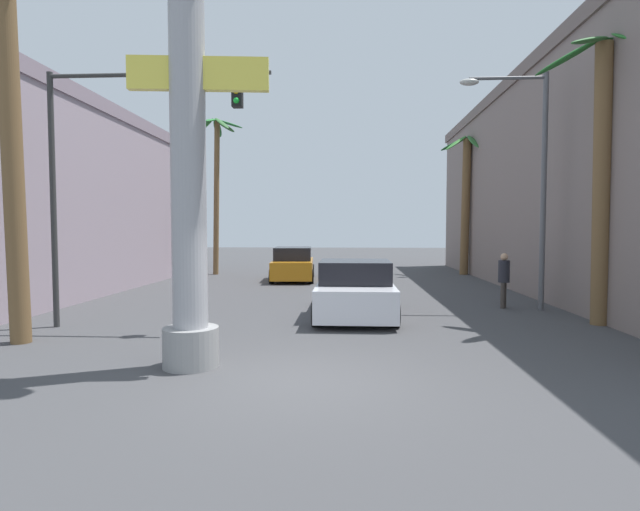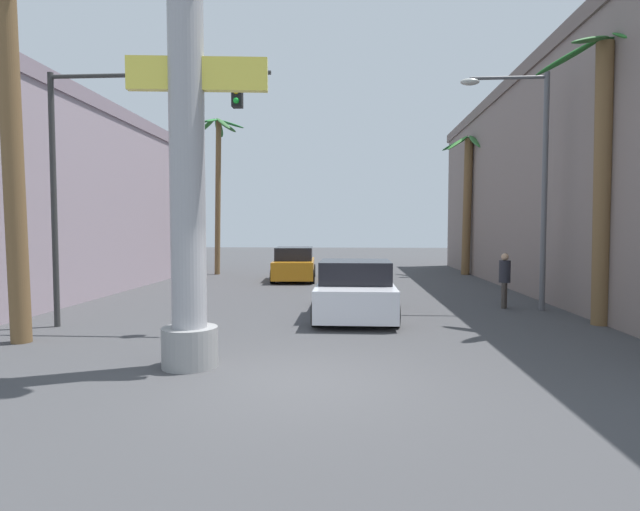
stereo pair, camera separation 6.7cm
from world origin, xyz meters
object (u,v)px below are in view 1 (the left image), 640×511
Objects in this scene: traffic_light_mast at (117,148)px; palm_tree_far_right at (466,194)px; palm_tree_near_left at (11,111)px; neon_sign_pole at (188,95)px; palm_tree_far_left at (216,168)px; palm_tree_near_right at (603,155)px; pedestrian_mid_right at (504,276)px; street_lamp at (530,167)px; car_far at (293,265)px; car_lead at (355,291)px.

traffic_light_mast is 0.84× the size of palm_tree_far_right.
neon_sign_pole is at bearing -20.07° from palm_tree_near_left.
palm_tree_far_left reaches higher than palm_tree_near_right.
neon_sign_pole is 20.38m from palm_tree_far_right.
palm_tree_far_right reaches higher than pedestrian_mid_right.
neon_sign_pole reaches higher than palm_tree_far_left.
palm_tree_far_left is at bearing 134.96° from palm_tree_near_right.
palm_tree_near_left reaches higher than traffic_light_mast.
palm_tree_near_left reaches higher than street_lamp.
palm_tree_far_right reaches higher than street_lamp.
palm_tree_far_right is at bearing 82.78° from pedestrian_mid_right.
pedestrian_mid_right is at bearing 19.45° from traffic_light_mast.
neon_sign_pole is 5.80× the size of pedestrian_mid_right.
palm_tree_far_right is (11.76, 14.99, -0.10)m from traffic_light_mast.
palm_tree_far_right is (8.80, 3.36, 3.53)m from car_far.
pedestrian_mid_right reaches higher than car_lead.
street_lamp is at bearing 22.44° from palm_tree_near_left.
pedestrian_mid_right is (7.51, 6.96, -3.74)m from neon_sign_pole.
palm_tree_near_right reaches higher than pedestrian_mid_right.
street_lamp is 1.54× the size of car_far.
pedestrian_mid_right is at bearing -42.45° from palm_tree_far_left.
car_far is (2.96, 11.63, -3.64)m from traffic_light_mast.
car_lead is 2.85× the size of pedestrian_mid_right.
neon_sign_pole is 10.08m from palm_tree_near_right.
car_lead is at bearing 19.45° from traffic_light_mast.
palm_tree_near_left is (-13.17, -16.76, 0.59)m from palm_tree_far_right.
car_lead is 14.73m from palm_tree_far_right.
palm_tree_near_left reaches higher than pedestrian_mid_right.
car_lead is at bearing 27.97° from palm_tree_near_left.
palm_tree_far_right is 0.87× the size of palm_tree_near_left.
traffic_light_mast is (-10.93, -3.32, 0.12)m from street_lamp.
street_lamp reaches higher than pedestrian_mid_right.
pedestrian_mid_right is (11.73, 5.42, -3.88)m from palm_tree_near_left.
pedestrian_mid_right is (7.37, -7.98, 0.24)m from car_far.
palm_tree_far_left is at bearing -177.45° from palm_tree_far_right.
palm_tree_far_right is at bearing 63.96° from neon_sign_pole.
traffic_light_mast is 12.54m from car_far.
neon_sign_pole reaches higher than car_lead.
palm_tree_near_left is at bearing -155.22° from pedestrian_mid_right.
neon_sign_pole is 1.35× the size of palm_tree_near_right.
neon_sign_pole reaches higher than pedestrian_mid_right.
palm_tree_near_left reaches higher than palm_tree_near_right.
palm_tree_near_right is (6.14, -0.98, 3.56)m from car_lead.
traffic_light_mast is 0.75× the size of palm_tree_far_left.
street_lamp is 0.95× the size of palm_tree_far_right.
car_far is (0.14, 14.94, -3.98)m from neon_sign_pole.
pedestrian_mid_right is (4.57, 1.61, 0.27)m from car_lead.
traffic_light_mast reaches higher than pedestrian_mid_right.
palm_tree_far_right is at bearing 51.84° from palm_tree_near_left.
neon_sign_pole is at bearing -76.50° from palm_tree_far_left.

